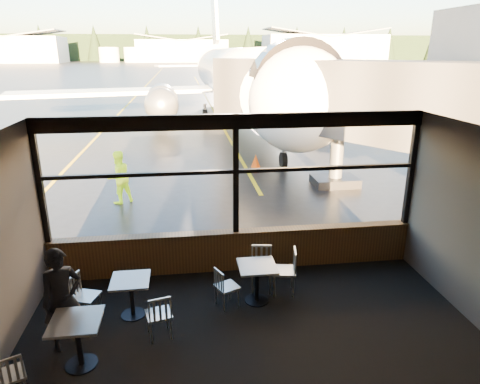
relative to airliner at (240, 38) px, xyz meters
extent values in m
plane|color=black|center=(-2.83, 99.37, -5.49)|extent=(520.00, 520.00, 0.00)
cube|color=black|center=(-2.83, -23.63, -5.48)|extent=(8.00, 6.00, 0.01)
cube|color=#38332D|center=(-2.83, -23.63, -1.99)|extent=(8.00, 6.00, 0.04)
cube|color=#4D3117|center=(-2.83, -20.63, -5.04)|extent=(8.00, 0.28, 0.90)
cube|color=black|center=(-2.83, -20.63, -2.14)|extent=(8.00, 0.18, 0.30)
cube|color=black|center=(-6.78, -20.63, -3.29)|extent=(0.12, 0.12, 2.60)
cube|color=black|center=(-2.83, -20.63, -3.29)|extent=(0.12, 0.12, 2.60)
cube|color=black|center=(1.12, -20.63, -3.29)|extent=(0.12, 0.12, 2.60)
cube|color=black|center=(-2.83, -20.63, -3.19)|extent=(8.00, 0.10, 0.08)
imported|color=black|center=(-5.94, -22.90, -4.60)|extent=(0.77, 0.68, 1.77)
imported|color=#BFF219|center=(-6.01, -15.70, -4.63)|extent=(1.06, 1.01, 1.72)
cone|color=#FF5B08|center=(-0.89, -11.88, -5.22)|extent=(0.39, 0.39, 0.54)
cone|color=#FD5507|center=(-8.12, 0.07, -5.25)|extent=(0.34, 0.34, 0.47)
cylinder|color=silver|center=(-32.83, 161.37, -2.49)|extent=(8.00, 8.00, 6.00)
cylinder|color=silver|center=(-22.83, 161.37, -2.49)|extent=(8.00, 8.00, 6.00)
cylinder|color=silver|center=(-12.83, 161.37, -2.49)|extent=(8.00, 8.00, 6.00)
cube|color=black|center=(-2.83, 189.37, 0.51)|extent=(360.00, 3.00, 12.00)
camera|label=1|loc=(-3.89, -29.25, -0.77)|focal=32.00mm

